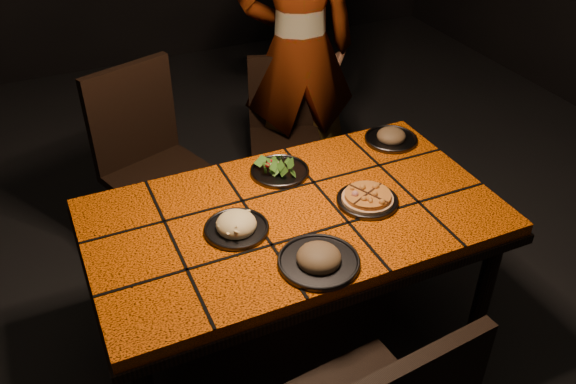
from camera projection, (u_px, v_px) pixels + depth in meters
name	position (u px, v px, depth m)	size (l,w,h in m)	color
room_shell	(295.00, 25.00, 1.95)	(6.04, 7.04, 3.08)	black
dining_table	(294.00, 227.00, 2.43)	(1.62, 0.92, 0.75)	#E35707
chair_far_left	(150.00, 156.00, 3.03)	(0.59, 0.59, 1.03)	black
chair_far_right	(285.00, 124.00, 3.48)	(0.51, 0.51, 0.87)	black
diner	(299.00, 50.00, 3.36)	(0.65, 0.43, 1.79)	brown
plate_pizza	(367.00, 199.00, 2.43)	(0.27, 0.27, 0.04)	#39393E
plate_pasta	(236.00, 226.00, 2.28)	(0.25, 0.25, 0.08)	#39393E
plate_salad	(280.00, 168.00, 2.60)	(0.25, 0.25, 0.07)	#39393E
plate_mushroom_a	(319.00, 258.00, 2.13)	(0.29, 0.29, 0.10)	#39393E
plate_mushroom_b	(391.00, 137.00, 2.82)	(0.24, 0.24, 0.08)	#39393E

